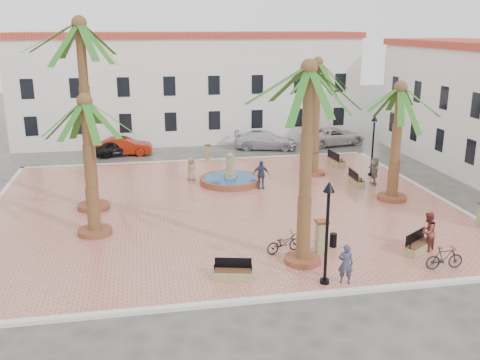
{
  "coord_description": "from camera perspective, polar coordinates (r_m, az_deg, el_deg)",
  "views": [
    {
      "loc": [
        -4.41,
        -28.67,
        10.06
      ],
      "look_at": [
        1.0,
        0.0,
        1.6
      ],
      "focal_mm": 40.0,
      "sensor_mm": 36.0,
      "label": 1
    }
  ],
  "objects": [
    {
      "name": "car_white",
      "position": [
        47.52,
        10.06,
        4.63
      ],
      "size": [
        5.8,
        3.41,
        1.52
      ],
      "primitive_type": "imported",
      "rotation": [
        0.0,
        0.0,
        1.74
      ],
      "color": "silver",
      "rests_on": "ground"
    },
    {
      "name": "ground",
      "position": [
        30.7,
        -1.84,
        -2.97
      ],
      "size": [
        120.0,
        120.0,
        0.0
      ],
      "primitive_type": "plane",
      "color": "#56544F",
      "rests_on": "ground"
    },
    {
      "name": "building_north",
      "position": [
        49.15,
        -5.56,
        9.91
      ],
      "size": [
        30.4,
        7.4,
        9.5
      ],
      "color": "white",
      "rests_on": "ground"
    },
    {
      "name": "kerb_s",
      "position": [
        20.77,
        2.98,
        -12.58
      ],
      "size": [
        26.3,
        0.3,
        0.16
      ],
      "primitive_type": "cube",
      "color": "silver",
      "rests_on": "ground"
    },
    {
      "name": "lamppost_e",
      "position": [
        37.13,
        14.06,
        4.68
      ],
      "size": [
        0.45,
        0.45,
        4.17
      ],
      "color": "black",
      "rests_on": "plaza"
    },
    {
      "name": "car_silver",
      "position": [
        45.16,
        2.72,
        4.27
      ],
      "size": [
        5.61,
        3.36,
        1.52
      ],
      "primitive_type": "imported",
      "rotation": [
        0.0,
        0.0,
        1.32
      ],
      "color": "silver",
      "rests_on": "ground"
    },
    {
      "name": "palm_nw",
      "position": [
        29.64,
        -16.63,
        13.74
      ],
      "size": [
        5.81,
        5.81,
        10.42
      ],
      "color": "brown",
      "rests_on": "plaza"
    },
    {
      "name": "pedestrian_north",
      "position": [
        37.61,
        -15.66,
        1.63
      ],
      "size": [
        0.83,
        1.2,
        1.71
      ],
      "primitive_type": "imported",
      "rotation": [
        0.0,
        0.0,
        1.75
      ],
      "color": "#414146",
      "rests_on": "plaza"
    },
    {
      "name": "bench_se",
      "position": [
        25.72,
        18.51,
        -6.74
      ],
      "size": [
        1.79,
        1.45,
        0.94
      ],
      "rotation": [
        0.0,
        0.0,
        0.59
      ],
      "color": "#8D905E",
      "rests_on": "plaza"
    },
    {
      "name": "bench_s",
      "position": [
        21.99,
        -0.76,
        -9.93
      ],
      "size": [
        1.66,
        0.84,
        0.84
      ],
      "rotation": [
        0.0,
        0.0,
        -0.23
      ],
      "color": "#8D905E",
      "rests_on": "plaza"
    },
    {
      "name": "bollard_n",
      "position": [
        40.45,
        -3.45,
        2.94
      ],
      "size": [
        0.47,
        0.47,
        1.3
      ],
      "rotation": [
        0.0,
        0.0,
        -0.03
      ],
      "color": "#8D905E",
      "rests_on": "plaza"
    },
    {
      "name": "lamppost_s",
      "position": [
        20.88,
        9.34,
        -3.74
      ],
      "size": [
        0.46,
        0.46,
        4.25
      ],
      "color": "black",
      "rests_on": "plaza"
    },
    {
      "name": "bollard_se",
      "position": [
        24.51,
        8.65,
        -5.89
      ],
      "size": [
        0.56,
        0.56,
        1.51
      ],
      "rotation": [
        0.0,
        0.0,
        0.03
      ],
      "color": "#8D905E",
      "rests_on": "plaza"
    },
    {
      "name": "bicycle_b",
      "position": [
        24.29,
        20.98,
        -7.77
      ],
      "size": [
        1.68,
        0.52,
        1.0
      ],
      "primitive_type": "imported",
      "rotation": [
        0.0,
        0.0,
        1.54
      ],
      "color": "black",
      "rests_on": "plaza"
    },
    {
      "name": "cyclist_a",
      "position": [
        21.81,
        11.2,
        -8.76
      ],
      "size": [
        0.69,
        0.55,
        1.66
      ],
      "primitive_type": "imported",
      "rotation": [
        0.0,
        0.0,
        2.85
      ],
      "color": "#393A55",
      "rests_on": "plaza"
    },
    {
      "name": "pedestrian_fountain_b",
      "position": [
        33.56,
        2.24,
        0.59
      ],
      "size": [
        1.1,
        0.55,
        1.81
      ],
      "primitive_type": "imported",
      "rotation": [
        0.0,
        0.0,
        -0.1
      ],
      "color": "#353D58",
      "rests_on": "plaza"
    },
    {
      "name": "litter_bin",
      "position": [
        25.32,
        9.92,
        -6.33
      ],
      "size": [
        0.33,
        0.33,
        0.65
      ],
      "primitive_type": "cylinder",
      "color": "black",
      "rests_on": "plaza"
    },
    {
      "name": "pedestrian_fountain_a",
      "position": [
        35.41,
        -5.23,
        1.16
      ],
      "size": [
        0.91,
        0.85,
        1.56
      ],
      "primitive_type": "imported",
      "rotation": [
        0.0,
        0.0,
        0.63
      ],
      "color": "#917C5B",
      "rests_on": "plaza"
    },
    {
      "name": "palm_e",
      "position": [
        31.67,
        16.65,
        7.9
      ],
      "size": [
        5.56,
        5.56,
        6.97
      ],
      "color": "brown",
      "rests_on": "plaza"
    },
    {
      "name": "plaza",
      "position": [
        30.68,
        -1.84,
        -2.83
      ],
      "size": [
        26.0,
        22.0,
        0.15
      ],
      "primitive_type": "cube",
      "color": "tan",
      "rests_on": "ground"
    },
    {
      "name": "cyclist_b",
      "position": [
        25.78,
        19.39,
        -5.21
      ],
      "size": [
        1.13,
        1.08,
        1.84
      ],
      "primitive_type": "imported",
      "rotation": [
        0.0,
        0.0,
        3.76
      ],
      "color": "brown",
      "rests_on": "plaza"
    },
    {
      "name": "palm_sw",
      "position": [
        26.0,
        -16.1,
        6.22
      ],
      "size": [
        5.45,
        5.45,
        6.92
      ],
      "color": "brown",
      "rests_on": "plaza"
    },
    {
      "name": "palm_s",
      "position": [
        21.64,
        7.31,
        9.47
      ],
      "size": [
        5.13,
        5.13,
        8.68
      ],
      "color": "brown",
      "rests_on": "plaza"
    },
    {
      "name": "bicycle_a",
      "position": [
        24.38,
        4.7,
        -6.71
      ],
      "size": [
        1.83,
        1.03,
        0.91
      ],
      "primitive_type": "imported",
      "rotation": [
        0.0,
        0.0,
        1.83
      ],
      "color": "black",
      "rests_on": "plaza"
    },
    {
      "name": "kerb_e",
      "position": [
        34.99,
        19.7,
        -1.38
      ],
      "size": [
        0.3,
        22.3,
        0.16
      ],
      "primitive_type": "cube",
      "color": "silver",
      "rests_on": "ground"
    },
    {
      "name": "fountain",
      "position": [
        34.8,
        -1.05,
        0.1
      ],
      "size": [
        3.95,
        3.95,
        2.04
      ],
      "color": "brown",
      "rests_on": "plaza"
    },
    {
      "name": "bench_ne",
      "position": [
        39.91,
        10.18,
        1.97
      ],
      "size": [
        0.78,
        2.02,
        1.04
      ],
      "rotation": [
        0.0,
        0.0,
        1.66
      ],
      "color": "#8D905E",
      "rests_on": "plaza"
    },
    {
      "name": "car_red",
      "position": [
        43.97,
        -12.24,
        3.54
      ],
      "size": [
        4.49,
        1.82,
        1.45
      ],
      "primitive_type": "imported",
      "rotation": [
        0.0,
        0.0,
        1.51
      ],
      "color": "maroon",
      "rests_on": "ground"
    },
    {
      "name": "pedestrian_east",
      "position": [
        35.44,
        14.14,
        0.95
      ],
      "size": [
        0.97,
        1.75,
        1.8
      ],
      "primitive_type": "imported",
      "rotation": [
        0.0,
        0.0,
        -1.85
      ],
      "color": "gray",
      "rests_on": "plaza"
    },
    {
      "name": "bench_e",
      "position": [
        35.31,
        12.26,
        -0.05
      ],
      "size": [
        0.63,
        1.83,
        0.95
      ],
      "rotation": [
        0.0,
        0.0,
        1.53
      ],
      "color": "#8D905E",
      "rests_on": "plaza"
    },
    {
      "name": "kerb_n",
      "position": [
        41.14,
        -4.21,
        2.09
      ],
      "size": [
        26.3,
        0.3,
        0.16
      ],
      "primitive_type": "cube",
      "color": "silver",
      "rests_on": "ground"
    },
    {
      "name": "palm_ne",
      "position": [
        36.11,
        8.26,
        10.99
      ],
      "size": [
        5.15,
        5.15,
        7.97
      ],
      "color": "brown",
      "rests_on": "plaza"
    },
    {
      "name": "car_black",
      "position": [
        43.87,
        -12.88,
        3.4
      ],
      "size": [
        4.21,
        2.61,
        1.34
      ],
      "primitive_type": "imported",
      "rotation": [
        0.0,
        0.0,
        1.85
      ],
      "color": "black",
      "rests_on": "ground"
    }
  ]
}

